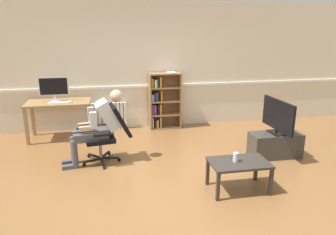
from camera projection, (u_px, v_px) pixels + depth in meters
ground_plane at (169, 179)px, 4.72m from camera, size 18.00×18.00×0.00m
back_wall at (146, 66)px, 6.84m from camera, size 12.00×0.13×2.70m
computer_desk at (59, 107)px, 6.25m from camera, size 1.22×0.64×0.76m
imac_monitor at (54, 87)px, 6.20m from camera, size 0.57×0.14×0.47m
keyboard at (58, 103)px, 6.09m from camera, size 0.38×0.12×0.02m
computer_mouse at (70, 102)px, 6.14m from camera, size 0.06×0.10×0.03m
bookshelf at (163, 101)px, 6.91m from camera, size 0.68×0.30×1.25m
radiator at (109, 116)px, 6.88m from camera, size 0.76×0.08×0.60m
office_chair at (109, 131)px, 5.22m from camera, size 0.83×0.63×0.96m
person_seated at (98, 125)px, 5.13m from camera, size 1.04×0.46×1.20m
tv_stand at (275, 145)px, 5.47m from camera, size 0.87×0.38×0.42m
tv_screen at (278, 116)px, 5.33m from camera, size 0.22×0.88×0.58m
coffee_table at (239, 165)px, 4.31m from camera, size 0.80×0.50×0.42m
drinking_glass at (236, 157)px, 4.28m from camera, size 0.07×0.07×0.13m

